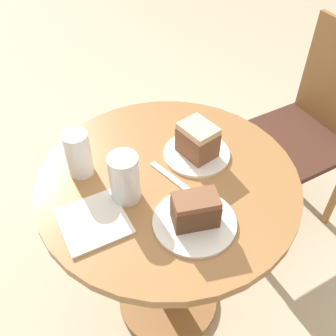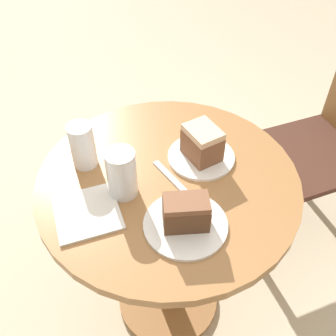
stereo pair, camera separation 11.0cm
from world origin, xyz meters
The scene contains 11 objects.
ground_plane centered at (0.00, 0.00, 0.00)m, with size 8.00×8.00×0.00m, color beige.
table centered at (0.00, 0.00, 0.54)m, with size 0.76×0.76×0.74m.
chair centered at (-0.03, 0.75, 0.48)m, with size 0.48×0.54×0.92m.
plate_near centered at (-0.02, 0.13, 0.74)m, with size 0.20×0.20×0.01m.
plate_far centered at (0.17, -0.05, 0.74)m, with size 0.22×0.22×0.01m.
cake_slice_near centered at (-0.02, 0.13, 0.80)m, with size 0.11×0.09×0.10m.
cake_slice_far centered at (0.17, -0.05, 0.79)m, with size 0.11×0.13×0.09m.
glass_lemonade centered at (-0.02, -0.13, 0.80)m, with size 0.08×0.08×0.15m.
glass_water centered at (-0.18, -0.18, 0.80)m, with size 0.07×0.07×0.14m.
napkin_stack centered at (0.00, -0.25, 0.74)m, with size 0.20×0.20×0.01m.
fork centered at (0.00, 0.01, 0.74)m, with size 0.15×0.03×0.00m.
Camera 1 is at (0.61, -0.50, 1.55)m, focal length 42.00 mm.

